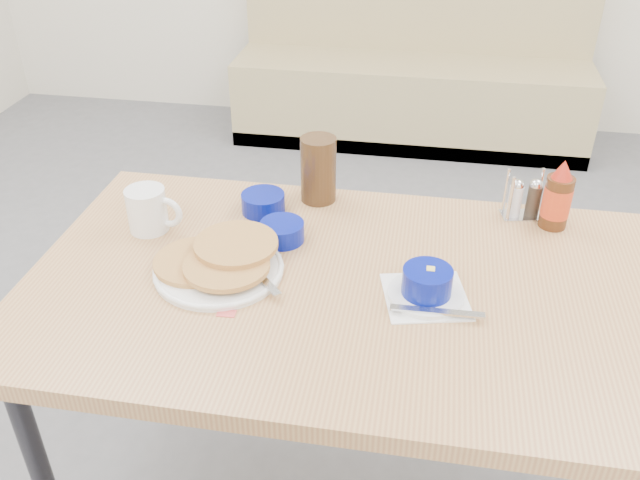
% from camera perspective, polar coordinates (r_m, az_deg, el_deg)
% --- Properties ---
extents(booth_bench, '(1.90, 0.56, 1.22)m').
position_cam_1_polar(booth_bench, '(3.88, 7.76, 13.66)').
color(booth_bench, tan).
rests_on(booth_bench, ground).
extents(dining_table, '(1.40, 0.80, 0.76)m').
position_cam_1_polar(dining_table, '(1.46, 3.07, -5.59)').
color(dining_table, tan).
rests_on(dining_table, ground).
extents(pancake_plate, '(0.30, 0.28, 0.05)m').
position_cam_1_polar(pancake_plate, '(1.46, -8.46, -1.92)').
color(pancake_plate, white).
rests_on(pancake_plate, dining_table).
extents(coffee_mug, '(0.14, 0.09, 0.10)m').
position_cam_1_polar(coffee_mug, '(1.62, -14.22, 2.51)').
color(coffee_mug, white).
rests_on(coffee_mug, dining_table).
extents(grits_setting, '(0.21, 0.20, 0.07)m').
position_cam_1_polar(grits_setting, '(1.38, 8.99, -3.85)').
color(grits_setting, white).
rests_on(grits_setting, dining_table).
extents(creamer_bowl, '(0.11, 0.11, 0.05)m').
position_cam_1_polar(creamer_bowl, '(1.66, -4.81, 3.12)').
color(creamer_bowl, '#051182').
rests_on(creamer_bowl, dining_table).
extents(butter_bowl, '(0.10, 0.10, 0.05)m').
position_cam_1_polar(butter_bowl, '(1.55, -3.21, 0.70)').
color(butter_bowl, '#051182').
rests_on(butter_bowl, dining_table).
extents(amber_tumbler, '(0.09, 0.09, 0.17)m').
position_cam_1_polar(amber_tumbler, '(1.68, -0.14, 5.97)').
color(amber_tumbler, '#3D2613').
rests_on(amber_tumbler, dining_table).
extents(condiment_caddy, '(0.11, 0.08, 0.12)m').
position_cam_1_polar(condiment_caddy, '(1.70, 16.80, 3.14)').
color(condiment_caddy, silver).
rests_on(condiment_caddy, dining_table).
extents(syrup_bottle, '(0.07, 0.07, 0.17)m').
position_cam_1_polar(syrup_bottle, '(1.66, 19.35, 3.32)').
color(syrup_bottle, '#47230F').
rests_on(syrup_bottle, dining_table).
extents(sugar_wrapper, '(0.04, 0.02, 0.00)m').
position_cam_1_polar(sugar_wrapper, '(1.35, -7.89, -6.13)').
color(sugar_wrapper, '#DF4D4A').
rests_on(sugar_wrapper, dining_table).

